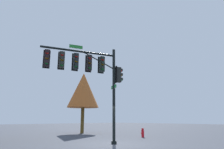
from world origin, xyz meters
The scene contains 4 objects.
ground_plane centered at (0.00, 0.00, 0.00)m, with size 120.00×120.00×0.00m, color #3B3F48.
signal_pole_assembly centered at (1.75, -0.63, 4.96)m, with size 5.49×2.37×6.64m.
fire_hydrant centered at (-5.34, -1.76, 0.41)m, with size 0.33×0.24×0.83m.
tree_mid centered at (-4.26, -9.85, 5.07)m, with size 3.81×3.81×7.21m.
Camera 1 is at (9.51, 9.92, 1.62)m, focal length 31.45 mm.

